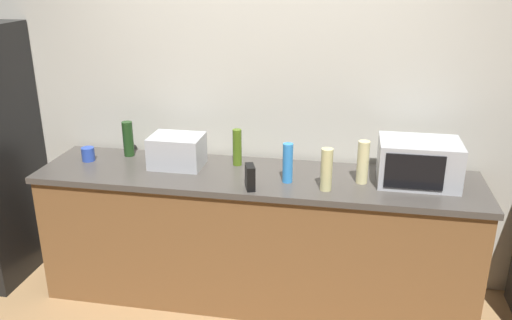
% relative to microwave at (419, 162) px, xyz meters
% --- Properties ---
extents(back_wall, '(6.40, 0.10, 2.70)m').
position_rel_microwave_xyz_m(back_wall, '(-0.99, 0.36, 0.31)').
color(back_wall, beige).
rests_on(back_wall, ground_plane).
extents(counter_run, '(2.84, 0.64, 0.90)m').
position_rel_microwave_xyz_m(counter_run, '(-0.99, -0.05, -0.58)').
color(counter_run, brown).
rests_on(counter_run, ground_plane).
extents(microwave, '(0.48, 0.35, 0.27)m').
position_rel_microwave_xyz_m(microwave, '(0.00, 0.00, 0.00)').
color(microwave, '#B7BABF').
rests_on(microwave, counter_run).
extents(toaster_oven, '(0.34, 0.26, 0.21)m').
position_rel_microwave_xyz_m(toaster_oven, '(-1.54, 0.01, -0.03)').
color(toaster_oven, '#B7BABF').
rests_on(toaster_oven, counter_run).
extents(cordless_phone, '(0.08, 0.12, 0.15)m').
position_rel_microwave_xyz_m(cordless_phone, '(-0.99, -0.28, -0.06)').
color(cordless_phone, black).
rests_on(cordless_phone, counter_run).
extents(bottle_wine, '(0.07, 0.07, 0.25)m').
position_rel_microwave_xyz_m(bottle_wine, '(-1.93, 0.15, -0.01)').
color(bottle_wine, '#1E3F19').
rests_on(bottle_wine, counter_run).
extents(bottle_olive_oil, '(0.06, 0.06, 0.25)m').
position_rel_microwave_xyz_m(bottle_olive_oil, '(-1.15, 0.10, -0.01)').
color(bottle_olive_oil, '#4C6B19').
rests_on(bottle_olive_oil, counter_run).
extents(bottle_vinegar, '(0.07, 0.07, 0.26)m').
position_rel_microwave_xyz_m(bottle_vinegar, '(-0.54, -0.21, -0.01)').
color(bottle_vinegar, beige).
rests_on(bottle_vinegar, counter_run).
extents(bottle_hand_soap, '(0.07, 0.07, 0.27)m').
position_rel_microwave_xyz_m(bottle_hand_soap, '(-0.33, -0.06, -0.00)').
color(bottle_hand_soap, beige).
rests_on(bottle_hand_soap, counter_run).
extents(bottle_spray_cleaner, '(0.06, 0.06, 0.25)m').
position_rel_microwave_xyz_m(bottle_spray_cleaner, '(-0.78, -0.13, -0.01)').
color(bottle_spray_cleaner, '#338CE5').
rests_on(bottle_spray_cleaner, counter_run).
extents(mug_blue, '(0.09, 0.09, 0.09)m').
position_rel_microwave_xyz_m(mug_blue, '(-2.17, -0.00, -0.09)').
color(mug_blue, '#2D4CB2').
rests_on(mug_blue, counter_run).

